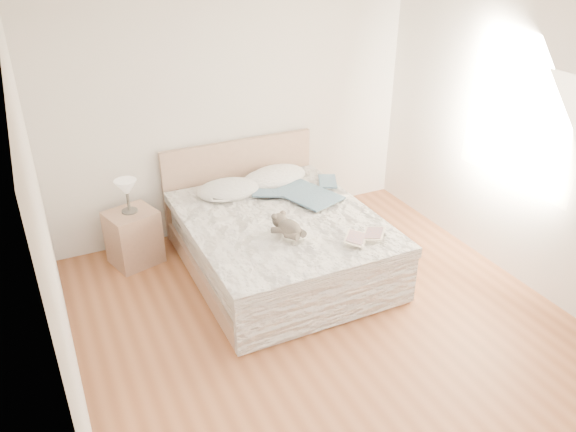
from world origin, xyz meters
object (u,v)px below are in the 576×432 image
(bed, at_px, (277,239))
(photo_book, at_px, (225,196))
(nightstand, at_px, (134,237))
(childrens_book, at_px, (365,237))
(table_lamp, at_px, (126,189))
(teddy_bear, at_px, (290,234))

(bed, relative_size, photo_book, 6.29)
(bed, height_order, nightstand, bed)
(bed, height_order, childrens_book, bed)
(bed, distance_m, table_lamp, 1.52)
(bed, distance_m, nightstand, 1.44)
(childrens_book, relative_size, teddy_bear, 1.20)
(nightstand, distance_m, teddy_bear, 1.70)
(table_lamp, distance_m, photo_book, 0.96)
(photo_book, xyz_separation_m, childrens_book, (0.81, -1.30, 0.00))
(nightstand, distance_m, photo_book, 1.00)
(photo_book, height_order, childrens_book, same)
(teddy_bear, bearing_deg, table_lamp, 115.88)
(bed, distance_m, teddy_bear, 0.62)
(bed, xyz_separation_m, nightstand, (-1.26, 0.69, -0.03))
(photo_book, bearing_deg, bed, -50.95)
(bed, xyz_separation_m, childrens_book, (0.48, -0.80, 0.32))
(childrens_book, bearing_deg, bed, 163.03)
(photo_book, xyz_separation_m, teddy_bear, (0.23, -1.01, 0.02))
(childrens_book, bearing_deg, teddy_bear, -164.58)
(bed, xyz_separation_m, photo_book, (-0.34, 0.51, 0.32))
(childrens_book, bearing_deg, table_lamp, -178.91)
(bed, bearing_deg, table_lamp, 150.62)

